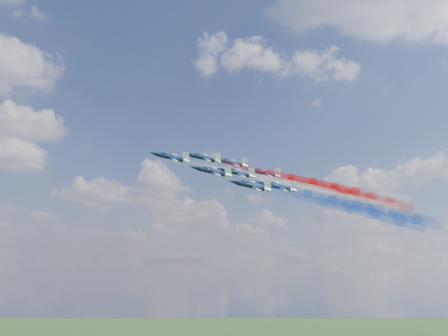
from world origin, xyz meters
TOP-DOWN VIEW (x-y plane):
  - jet_lead at (7.67, 4.14)m, footprint 16.54×15.07m
  - trail_lead at (35.61, -6.53)m, footprint 47.06×22.77m
  - jet_inner_left at (15.30, -8.20)m, footprint 16.54×15.07m
  - trail_inner_left at (43.25, -18.87)m, footprint 47.06×22.77m
  - jet_inner_right at (20.78, 6.57)m, footprint 16.54×15.07m
  - trail_inner_right at (48.72, -4.10)m, footprint 47.06×22.77m
  - jet_outer_left at (22.21, -18.49)m, footprint 16.54×15.07m
  - trail_outer_left at (50.15, -29.16)m, footprint 47.06×22.77m
  - jet_center_third at (26.90, -4.25)m, footprint 16.54×15.07m
  - trail_center_third at (54.85, -14.92)m, footprint 47.06×22.77m
  - jet_outer_right at (35.22, 11.57)m, footprint 16.54×15.07m
  - trail_outer_right at (63.17, 0.90)m, footprint 47.06×22.77m
  - jet_rear_left at (34.46, -15.29)m, footprint 16.54×15.07m
  - trail_rear_left at (62.40, -25.96)m, footprint 47.06×22.77m
  - jet_rear_right at (40.86, 0.36)m, footprint 16.54×15.07m
  - trail_rear_right at (68.80, -10.30)m, footprint 47.06×22.77m

SIDE VIEW (x-z plane):
  - trail_outer_left at x=50.15m, z-range 112.98..128.12m
  - trail_rear_left at x=62.40m, z-range 114.00..129.14m
  - trail_inner_left at x=43.25m, z-range 117.98..133.11m
  - jet_outer_left at x=22.21m, z-range 121.62..131.24m
  - trail_center_third at x=54.85m, z-range 119.16..134.29m
  - jet_rear_left at x=34.46m, z-range 122.64..132.26m
  - trail_rear_right at x=68.80m, z-range 121.04..136.17m
  - trail_lead at x=35.61m, z-range 123.54..138.67m
  - jet_inner_left at x=15.30m, z-range 126.62..136.23m
  - jet_center_third at x=26.90m, z-range 127.80..137.41m
  - trail_inner_right at x=48.72m, z-range 125.18..140.31m
  - trail_outer_right at x=63.17m, z-range 125.74..140.88m
  - jet_rear_right at x=40.86m, z-range 129.67..139.29m
  - jet_lead at x=7.67m, z-range 132.18..141.79m
  - jet_inner_right at x=20.78m, z-range 133.82..143.44m
  - jet_outer_right at x=35.22m, z-range 134.38..144.00m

